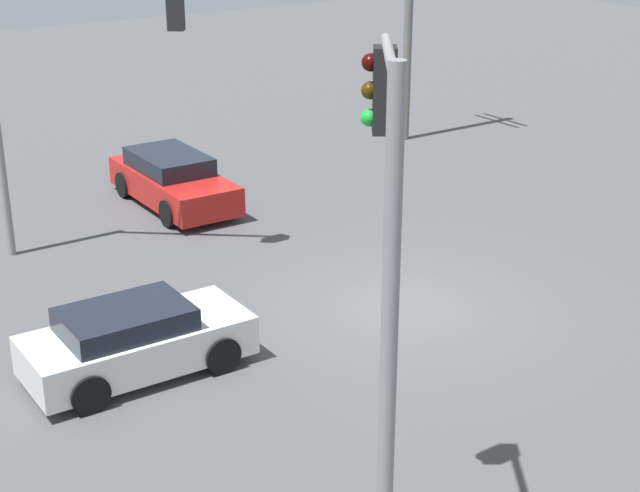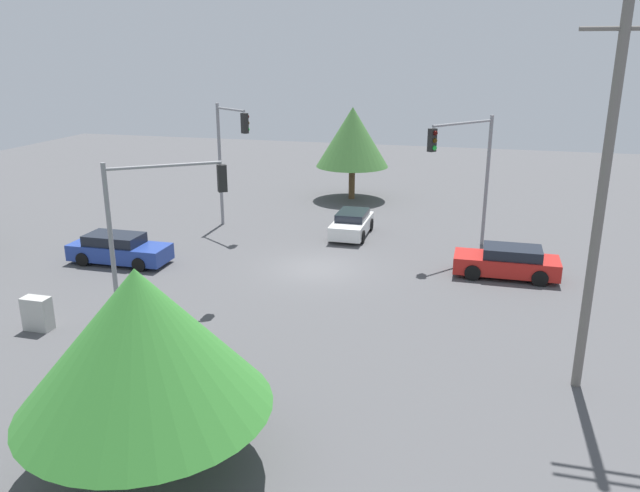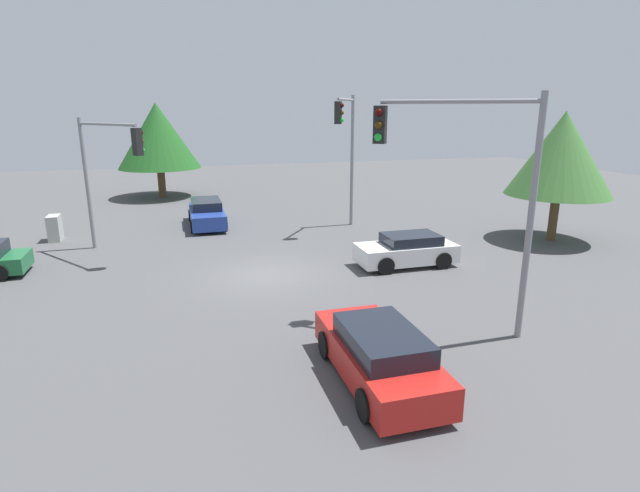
{
  "view_description": "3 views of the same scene",
  "coord_description": "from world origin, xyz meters",
  "px_view_note": "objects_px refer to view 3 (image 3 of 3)",
  "views": [
    {
      "loc": [
        -14.34,
        11.63,
        8.61
      ],
      "look_at": [
        0.88,
        1.51,
        1.4
      ],
      "focal_mm": 55.0,
      "sensor_mm": 36.0,
      "label": 1
    },
    {
      "loc": [
        7.14,
        -26.4,
        9.73
      ],
      "look_at": [
        0.04,
        0.54,
        0.93
      ],
      "focal_mm": 35.0,
      "sensor_mm": 36.0,
      "label": 2
    },
    {
      "loc": [
        18.26,
        -3.13,
        6.21
      ],
      "look_at": [
        -0.05,
        2.19,
        0.97
      ],
      "focal_mm": 28.0,
      "sensor_mm": 36.0,
      "label": 3
    }
  ],
  "objects_px": {
    "sedan_blue": "(207,213)",
    "traffic_signal_cross": "(106,162)",
    "sedan_white": "(407,250)",
    "traffic_signal_aux": "(347,141)",
    "traffic_signal_main": "(469,172)",
    "electrical_cabinet": "(55,228)",
    "sedan_red": "(379,355)"
  },
  "relations": [
    {
      "from": "sedan_red",
      "to": "traffic_signal_main",
      "type": "relative_size",
      "value": 0.68
    },
    {
      "from": "traffic_signal_main",
      "to": "electrical_cabinet",
      "type": "height_order",
      "value": "traffic_signal_main"
    },
    {
      "from": "electrical_cabinet",
      "to": "sedan_red",
      "type": "bearing_deg",
      "value": 31.32
    },
    {
      "from": "sedan_red",
      "to": "sedan_white",
      "type": "relative_size",
      "value": 1.13
    },
    {
      "from": "sedan_white",
      "to": "traffic_signal_main",
      "type": "height_order",
      "value": "traffic_signal_main"
    },
    {
      "from": "sedan_blue",
      "to": "traffic_signal_aux",
      "type": "xyz_separation_m",
      "value": [
        2.83,
        7.13,
        3.95
      ]
    },
    {
      "from": "electrical_cabinet",
      "to": "traffic_signal_aux",
      "type": "bearing_deg",
      "value": 83.74
    },
    {
      "from": "sedan_white",
      "to": "traffic_signal_aux",
      "type": "distance_m",
      "value": 7.99
    },
    {
      "from": "traffic_signal_main",
      "to": "traffic_signal_aux",
      "type": "bearing_deg",
      "value": -56.31
    },
    {
      "from": "sedan_red",
      "to": "traffic_signal_aux",
      "type": "relative_size",
      "value": 0.66
    },
    {
      "from": "sedan_blue",
      "to": "traffic_signal_aux",
      "type": "height_order",
      "value": "traffic_signal_aux"
    },
    {
      "from": "traffic_signal_cross",
      "to": "sedan_white",
      "type": "bearing_deg",
      "value": 30.81
    },
    {
      "from": "traffic_signal_cross",
      "to": "sedan_blue",
      "type": "bearing_deg",
      "value": 102.18
    },
    {
      "from": "sedan_white",
      "to": "sedan_blue",
      "type": "relative_size",
      "value": 0.84
    },
    {
      "from": "sedan_red",
      "to": "electrical_cabinet",
      "type": "xyz_separation_m",
      "value": [
        -16.56,
        -10.08,
        -0.07
      ]
    },
    {
      "from": "sedan_blue",
      "to": "traffic_signal_cross",
      "type": "distance_m",
      "value": 7.19
    },
    {
      "from": "traffic_signal_cross",
      "to": "traffic_signal_aux",
      "type": "bearing_deg",
      "value": 63.65
    },
    {
      "from": "traffic_signal_main",
      "to": "sedan_red",
      "type": "bearing_deg",
      "value": 70.31
    },
    {
      "from": "traffic_signal_main",
      "to": "electrical_cabinet",
      "type": "relative_size",
      "value": 5.37
    },
    {
      "from": "sedan_blue",
      "to": "sedan_white",
      "type": "bearing_deg",
      "value": 127.01
    },
    {
      "from": "sedan_red",
      "to": "sedan_blue",
      "type": "distance_m",
      "value": 18.02
    },
    {
      "from": "sedan_blue",
      "to": "traffic_signal_cross",
      "type": "relative_size",
      "value": 0.81
    },
    {
      "from": "sedan_red",
      "to": "sedan_blue",
      "type": "bearing_deg",
      "value": 98.74
    },
    {
      "from": "electrical_cabinet",
      "to": "traffic_signal_cross",
      "type": "bearing_deg",
      "value": 41.7
    },
    {
      "from": "sedan_blue",
      "to": "electrical_cabinet",
      "type": "xyz_separation_m",
      "value": [
        1.24,
        -7.34,
        -0.07
      ]
    },
    {
      "from": "sedan_blue",
      "to": "traffic_signal_main",
      "type": "height_order",
      "value": "traffic_signal_main"
    },
    {
      "from": "sedan_red",
      "to": "sedan_blue",
      "type": "height_order",
      "value": "sedan_blue"
    },
    {
      "from": "traffic_signal_aux",
      "to": "sedan_red",
      "type": "bearing_deg",
      "value": 18.72
    },
    {
      "from": "sedan_white",
      "to": "traffic_signal_main",
      "type": "relative_size",
      "value": 0.6
    },
    {
      "from": "sedan_red",
      "to": "traffic_signal_aux",
      "type": "bearing_deg",
      "value": 73.64
    },
    {
      "from": "traffic_signal_main",
      "to": "traffic_signal_aux",
      "type": "xyz_separation_m",
      "value": [
        -12.83,
        0.99,
        0.06
      ]
    },
    {
      "from": "sedan_white",
      "to": "traffic_signal_aux",
      "type": "relative_size",
      "value": 0.58
    }
  ]
}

